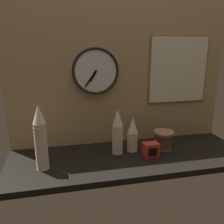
# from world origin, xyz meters

# --- Properties ---
(ground_plane) EXTENTS (1.60, 0.56, 0.04)m
(ground_plane) POSITION_xyz_m (0.00, 0.00, -0.02)
(ground_plane) COLOR black
(wall_tiled_back) EXTENTS (1.60, 0.03, 1.05)m
(wall_tiled_back) POSITION_xyz_m (0.00, 0.27, 0.53)
(wall_tiled_back) COLOR tan
(wall_tiled_back) RESTS_ON ground_plane
(cup_stack_center_right) EXTENTS (0.08, 0.08, 0.24)m
(cup_stack_center_right) POSITION_xyz_m (0.04, 0.07, 0.12)
(cup_stack_center_right) COLOR beige
(cup_stack_center_right) RESTS_ON ground_plane
(cup_stack_far_left) EXTENTS (0.08, 0.08, 0.40)m
(cup_stack_far_left) POSITION_xyz_m (-0.56, -0.06, 0.20)
(cup_stack_far_left) COLOR beige
(cup_stack_far_left) RESTS_ON ground_plane
(cup_stack_center) EXTENTS (0.08, 0.08, 0.31)m
(cup_stack_center) POSITION_xyz_m (-0.07, 0.05, 0.15)
(cup_stack_center) COLOR beige
(cup_stack_center) RESTS_ON ground_plane
(bowl_stack_right) EXTENTS (0.14, 0.14, 0.13)m
(bowl_stack_right) POSITION_xyz_m (0.27, 0.05, 0.07)
(bowl_stack_right) COLOR #996B47
(bowl_stack_right) RESTS_ON ground_plane
(wall_clock) EXTENTS (0.33, 0.03, 0.33)m
(wall_clock) POSITION_xyz_m (-0.18, 0.23, 0.54)
(wall_clock) COLOR white
(menu_board) EXTENTS (0.47, 0.01, 0.50)m
(menu_board) POSITION_xyz_m (0.45, 0.24, 0.54)
(menu_board) COLOR olive
(napkin_dispenser) EXTENTS (0.10, 0.07, 0.10)m
(napkin_dispenser) POSITION_xyz_m (0.13, -0.05, 0.05)
(napkin_dispenser) COLOR red
(napkin_dispenser) RESTS_ON ground_plane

